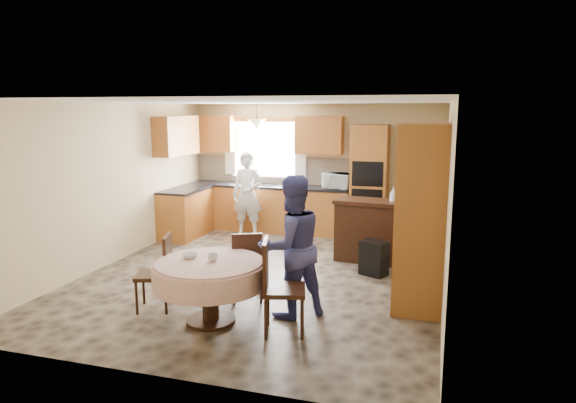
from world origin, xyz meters
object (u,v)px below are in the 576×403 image
(sideboard, at_px, (376,233))
(dining_table, at_px, (210,275))
(chair_back, at_px, (247,263))
(cupboard, at_px, (422,215))
(oven_tower, at_px, (369,182))
(chair_right, at_px, (277,282))
(person_dining, at_px, (291,247))
(person_sink, at_px, (247,195))
(chair_left, at_px, (160,269))

(sideboard, distance_m, dining_table, 3.29)
(dining_table, distance_m, chair_back, 0.74)
(cupboard, bearing_deg, oven_tower, 108.87)
(oven_tower, bearing_deg, chair_back, -105.15)
(oven_tower, xyz_separation_m, chair_back, (-1.01, -3.72, -0.56))
(dining_table, xyz_separation_m, chair_right, (0.80, -0.03, 0.01))
(cupboard, relative_size, chair_right, 2.17)
(dining_table, relative_size, person_dining, 0.76)
(sideboard, distance_m, chair_back, 2.58)
(cupboard, bearing_deg, dining_table, -149.63)
(oven_tower, bearing_deg, person_sink, -166.29)
(oven_tower, xyz_separation_m, person_dining, (-0.35, -3.98, -0.23))
(person_dining, bearing_deg, cupboard, 167.56)
(chair_right, bearing_deg, sideboard, -28.74)
(chair_left, relative_size, chair_back, 1.02)
(oven_tower, xyz_separation_m, dining_table, (-1.17, -4.45, -0.50))
(chair_back, bearing_deg, person_sink, -93.74)
(dining_table, bearing_deg, chair_left, 165.90)
(chair_back, relative_size, chair_right, 0.88)
(sideboard, height_order, chair_right, chair_right)
(oven_tower, relative_size, chair_back, 2.34)
(person_dining, bearing_deg, chair_right, 43.95)
(chair_left, bearing_deg, dining_table, 57.24)
(oven_tower, distance_m, chair_back, 3.90)
(oven_tower, distance_m, chair_left, 4.70)
(chair_left, distance_m, person_sink, 3.74)
(chair_right, bearing_deg, cupboard, -62.48)
(dining_table, height_order, chair_left, chair_left)
(chair_back, bearing_deg, dining_table, 52.37)
(dining_table, bearing_deg, person_dining, 29.31)
(oven_tower, bearing_deg, cupboard, -71.13)
(chair_left, bearing_deg, person_dining, 81.21)
(person_sink, bearing_deg, chair_left, -89.12)
(chair_right, height_order, person_dining, person_dining)
(chair_back, bearing_deg, person_dining, 133.93)
(person_dining, bearing_deg, chair_left, -33.53)
(dining_table, xyz_separation_m, chair_back, (0.17, 0.72, -0.06))
(chair_left, bearing_deg, cupboard, 91.94)
(dining_table, height_order, chair_right, chair_right)
(sideboard, xyz_separation_m, dining_table, (-1.50, -2.93, 0.10))
(person_dining, bearing_deg, person_sink, -104.82)
(cupboard, bearing_deg, chair_left, -159.39)
(oven_tower, distance_m, person_sink, 2.30)
(chair_left, height_order, chair_right, chair_right)
(sideboard, xyz_separation_m, chair_right, (-0.70, -2.96, 0.11))
(oven_tower, height_order, person_sink, oven_tower)
(chair_right, distance_m, person_sink, 4.35)
(oven_tower, height_order, dining_table, oven_tower)
(sideboard, bearing_deg, cupboard, -59.53)
(dining_table, bearing_deg, person_sink, 105.06)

